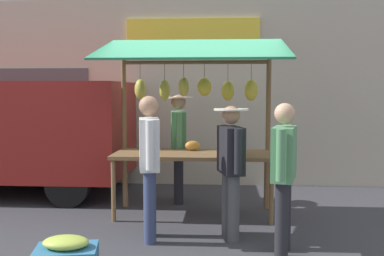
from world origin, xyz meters
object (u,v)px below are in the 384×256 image
(market_stall, at_px, (195,104))
(vendor_with_sunhat, at_px, (178,139))
(shopper_with_shopping_bag, at_px, (149,157))
(shopper_in_striped_shirt, at_px, (231,161))
(shopper_with_ponytail, at_px, (284,168))

(market_stall, relative_size, vendor_with_sunhat, 1.49)
(market_stall, xyz_separation_m, shopper_with_shopping_bag, (0.46, 1.14, -0.58))
(vendor_with_sunhat, distance_m, shopper_with_shopping_bag, 1.85)
(shopper_in_striped_shirt, bearing_deg, shopper_with_ponytail, -146.67)
(market_stall, distance_m, vendor_with_sunhat, 0.95)
(market_stall, bearing_deg, shopper_with_shopping_bag, 67.97)
(vendor_with_sunhat, xyz_separation_m, shopper_in_striped_shirt, (-0.79, 1.71, -0.08))
(vendor_with_sunhat, bearing_deg, shopper_with_shopping_bag, -12.37)
(shopper_with_ponytail, bearing_deg, shopper_with_shopping_bag, 90.43)
(market_stall, height_order, vendor_with_sunhat, market_stall)
(shopper_in_striped_shirt, bearing_deg, market_stall, 10.38)
(market_stall, relative_size, shopper_in_striped_shirt, 1.60)
(shopper_with_shopping_bag, bearing_deg, shopper_with_ponytail, -114.47)
(shopper_with_shopping_bag, bearing_deg, vendor_with_sunhat, -15.84)
(market_stall, distance_m, shopper_in_striped_shirt, 1.29)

